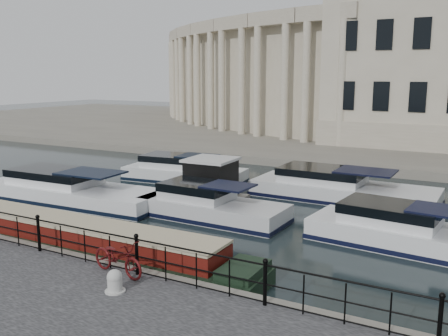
# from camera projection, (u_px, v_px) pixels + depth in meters

# --- Properties ---
(ground_plane) EXTENTS (160.00, 160.00, 0.00)m
(ground_plane) POSITION_uv_depth(u_px,v_px,m) (181.00, 266.00, 16.35)
(ground_plane) COLOR black
(ground_plane) RESTS_ON ground
(far_bank) EXTENTS (120.00, 42.00, 0.55)m
(far_bank) POSITION_uv_depth(u_px,v_px,m) (398.00, 134.00, 49.86)
(far_bank) COLOR #6B665B
(far_bank) RESTS_ON ground_plane
(railing) EXTENTS (24.14, 0.14, 1.22)m
(railing) POSITION_uv_depth(u_px,v_px,m) (137.00, 253.00, 14.19)
(railing) COLOR black
(railing) RESTS_ON near_quay
(civic_building) EXTENTS (53.55, 31.84, 16.85)m
(civic_building) POSITION_uv_depth(u_px,v_px,m) (383.00, 65.00, 45.38)
(civic_building) COLOR #ADA38C
(civic_building) RESTS_ON far_bank
(bicycle) EXTENTS (2.06, 0.99, 1.04)m
(bicycle) POSITION_uv_depth(u_px,v_px,m) (118.00, 257.00, 14.20)
(bicycle) COLOR #4B0D0E
(bicycle) RESTS_ON near_quay
(mooring_bollard) EXTENTS (0.54, 0.54, 0.61)m
(mooring_bollard) POSITION_uv_depth(u_px,v_px,m) (115.00, 281.00, 13.12)
(mooring_bollard) COLOR #B4B4AF
(mooring_bollard) RESTS_ON near_quay
(narrowboat) EXTENTS (13.80, 2.06, 1.51)m
(narrowboat) POSITION_uv_depth(u_px,v_px,m) (82.00, 245.00, 17.32)
(narrowboat) COLOR black
(narrowboat) RESTS_ON ground_plane
(harbour_hut) EXTENTS (3.18, 2.68, 2.19)m
(harbour_hut) POSITION_uv_depth(u_px,v_px,m) (211.00, 181.00, 24.79)
(harbour_hut) COLOR #6B665B
(harbour_hut) RESTS_ON ground_plane
(cabin_cruisers) EXTENTS (28.79, 10.14, 1.99)m
(cabin_cruisers) POSITION_uv_depth(u_px,v_px,m) (261.00, 200.00, 23.53)
(cabin_cruisers) COLOR white
(cabin_cruisers) RESTS_ON ground_plane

